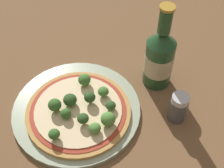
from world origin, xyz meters
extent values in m
plane|color=brown|center=(0.00, 0.00, 0.00)|extent=(3.00, 3.00, 0.00)
cylinder|color=#A3B293|center=(0.01, -0.02, 0.01)|extent=(0.30, 0.30, 0.01)
cylinder|color=tan|center=(0.00, -0.03, 0.02)|extent=(0.24, 0.24, 0.01)
cylinder|color=#A83823|center=(0.00, -0.03, 0.02)|extent=(0.22, 0.22, 0.00)
cylinder|color=beige|center=(0.00, -0.03, 0.02)|extent=(0.20, 0.20, 0.00)
cylinder|color=#7A9E5B|center=(-0.02, -0.10, 0.03)|extent=(0.01, 0.01, 0.01)
ellipsoid|color=#568E3D|center=(-0.02, -0.10, 0.04)|extent=(0.03, 0.03, 0.02)
cylinder|color=#7A9E5B|center=(0.06, 0.01, 0.03)|extent=(0.01, 0.01, 0.01)
ellipsoid|color=#477A33|center=(0.06, 0.01, 0.04)|extent=(0.03, 0.03, 0.03)
cylinder|color=#7A9E5B|center=(0.00, -0.01, 0.03)|extent=(0.01, 0.01, 0.01)
ellipsoid|color=#2D5123|center=(0.00, -0.01, 0.04)|extent=(0.03, 0.03, 0.03)
cylinder|color=#7A9E5B|center=(-0.02, -0.06, 0.03)|extent=(0.01, 0.01, 0.01)
ellipsoid|color=#2D5123|center=(-0.02, -0.06, 0.04)|extent=(0.03, 0.03, 0.02)
cylinder|color=#7A9E5B|center=(-0.08, -0.04, 0.03)|extent=(0.01, 0.01, 0.01)
ellipsoid|color=#386628|center=(-0.08, -0.04, 0.04)|extent=(0.02, 0.02, 0.02)
cylinder|color=#7A9E5B|center=(0.07, -0.05, 0.03)|extent=(0.01, 0.01, 0.01)
ellipsoid|color=#477A33|center=(0.07, -0.05, 0.04)|extent=(0.03, 0.03, 0.02)
cylinder|color=#7A9E5B|center=(0.03, -0.04, 0.03)|extent=(0.01, 0.01, 0.01)
ellipsoid|color=#2D5123|center=(0.03, -0.04, 0.04)|extent=(0.03, 0.03, 0.02)
cylinder|color=#7A9E5B|center=(-0.03, -0.02, 0.03)|extent=(0.01, 0.01, 0.01)
ellipsoid|color=#386628|center=(-0.03, -0.02, 0.04)|extent=(0.02, 0.02, 0.02)
cylinder|color=#7A9E5B|center=(0.02, -0.11, 0.03)|extent=(0.01, 0.01, 0.01)
ellipsoid|color=#568E3D|center=(0.02, -0.11, 0.04)|extent=(0.03, 0.03, 0.03)
cylinder|color=#7A9E5B|center=(0.05, -0.08, 0.03)|extent=(0.01, 0.01, 0.01)
ellipsoid|color=#2D5123|center=(0.05, -0.08, 0.04)|extent=(0.02, 0.02, 0.02)
cylinder|color=#7A9E5B|center=(-0.03, 0.01, 0.03)|extent=(0.01, 0.01, 0.01)
ellipsoid|color=#386628|center=(-0.03, 0.01, 0.04)|extent=(0.03, 0.03, 0.03)
cylinder|color=#234C28|center=(0.21, -0.10, 0.06)|extent=(0.07, 0.07, 0.13)
cylinder|color=#C6B793|center=(0.21, -0.10, 0.07)|extent=(0.07, 0.07, 0.06)
cone|color=#234C28|center=(0.21, -0.10, 0.14)|extent=(0.07, 0.07, 0.03)
cylinder|color=#234C28|center=(0.21, -0.10, 0.19)|extent=(0.03, 0.03, 0.06)
cylinder|color=#B7892D|center=(0.21, -0.10, 0.22)|extent=(0.03, 0.03, 0.01)
cylinder|color=#4C4C51|center=(0.14, -0.20, 0.03)|extent=(0.04, 0.04, 0.06)
cylinder|color=silver|center=(0.14, -0.20, 0.07)|extent=(0.04, 0.04, 0.01)
camera|label=1|loc=(-0.26, -0.36, 0.60)|focal=50.00mm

